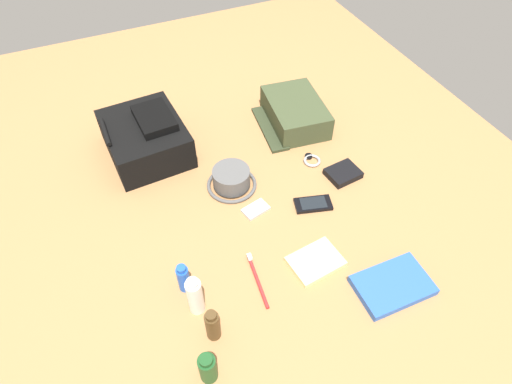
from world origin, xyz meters
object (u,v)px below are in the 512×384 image
at_px(toiletry_pouch, 294,113).
at_px(paperback_novel, 393,285).
at_px(toothbrush, 256,277).
at_px(cologne_bottle, 213,325).
at_px(backpack, 146,138).
at_px(cell_phone, 313,204).
at_px(shampoo_bottle, 208,368).
at_px(media_player, 256,209).
at_px(deodorant_spray, 184,278).
at_px(wristwatch, 312,160).
at_px(notepad, 315,261).
at_px(toothpaste_tube, 195,296).
at_px(bucket_hat, 231,179).
at_px(wallet, 343,173).

distance_m(toiletry_pouch, paperback_novel, 0.77).
bearing_deg(toothbrush, cologne_bottle, 122.54).
distance_m(backpack, cell_phone, 0.64).
distance_m(shampoo_bottle, media_player, 0.54).
bearing_deg(backpack, cell_phone, -137.88).
xyz_separation_m(cologne_bottle, deodorant_spray, (0.16, 0.03, -0.01)).
xyz_separation_m(backpack, wristwatch, (-0.29, -0.52, -0.06)).
height_order(toiletry_pouch, toothbrush, toiletry_pouch).
xyz_separation_m(toiletry_pouch, notepad, (-0.61, 0.24, -0.04)).
bearing_deg(shampoo_bottle, cell_phone, -52.93).
xyz_separation_m(cologne_bottle, paperback_novel, (-0.07, -0.51, -0.04)).
distance_m(backpack, shampoo_bottle, 0.85).
height_order(toothpaste_tube, media_player, toothpaste_tube).
height_order(bucket_hat, cologne_bottle, cologne_bottle).
relative_size(wristwatch, toothbrush, 0.39).
xyz_separation_m(wallet, notepad, (-0.28, 0.26, -0.00)).
height_order(bucket_hat, wallet, bucket_hat).
bearing_deg(toothpaste_tube, wristwatch, -55.99).
xyz_separation_m(toiletry_pouch, wristwatch, (-0.22, 0.04, -0.04)).
height_order(cologne_bottle, paperback_novel, cologne_bottle).
bearing_deg(notepad, wristwatch, -34.11).
bearing_deg(notepad, shampoo_bottle, 107.43).
height_order(backpack, cologne_bottle, backpack).
distance_m(shampoo_bottle, wallet, 0.80).
distance_m(backpack, cologne_bottle, 0.76).
xyz_separation_m(toothbrush, notepad, (-0.02, -0.18, 0.00)).
height_order(backpack, toothpaste_tube, backpack).
height_order(media_player, toothbrush, toothbrush).
relative_size(shampoo_bottle, paperback_novel, 0.51).
distance_m(paperback_novel, media_player, 0.48).
height_order(cologne_bottle, toothbrush, cologne_bottle).
bearing_deg(shampoo_bottle, wallet, -55.49).
xyz_separation_m(backpack, wallet, (-0.40, -0.59, -0.06)).
relative_size(toothpaste_tube, cell_phone, 1.06).
bearing_deg(backpack, toothbrush, -167.30).
relative_size(paperback_novel, toothbrush, 1.17).
bearing_deg(bucket_hat, wallet, -106.96).
relative_size(cologne_bottle, toothpaste_tube, 0.81).
height_order(wristwatch, toothbrush, toothbrush).
distance_m(deodorant_spray, wristwatch, 0.65).
height_order(backpack, wallet, backpack).
distance_m(backpack, bucket_hat, 0.36).
bearing_deg(shampoo_bottle, wristwatch, -46.62).
bearing_deg(toothbrush, toothpaste_tube, 96.06).
relative_size(shampoo_bottle, toothpaste_tube, 0.76).
distance_m(toiletry_pouch, toothpaste_tube, 0.85).
height_order(cell_phone, media_player, cell_phone).
height_order(shampoo_bottle, deodorant_spray, shampoo_bottle).
height_order(deodorant_spray, wristwatch, deodorant_spray).
distance_m(bucket_hat, paperback_novel, 0.61).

